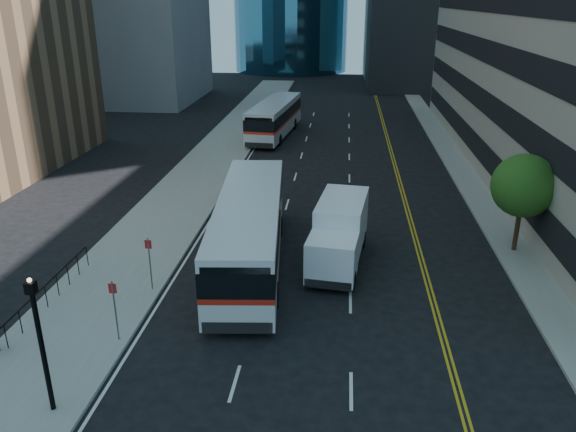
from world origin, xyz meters
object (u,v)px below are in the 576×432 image
(bus_front, at_px, (249,229))
(box_truck, at_px, (339,233))
(street_tree, at_px, (524,186))
(bus_rear, at_px, (275,117))
(lamp_post, at_px, (41,340))

(bus_front, relative_size, box_truck, 2.05)
(street_tree, relative_size, bus_rear, 0.40)
(lamp_post, distance_m, bus_front, 12.11)
(bus_rear, distance_m, box_truck, 27.99)
(bus_front, height_order, box_truck, bus_front)
(lamp_post, height_order, bus_front, lamp_post)
(street_tree, bearing_deg, lamp_post, -142.13)
(street_tree, distance_m, bus_front, 13.85)
(bus_rear, bearing_deg, box_truck, -70.63)
(lamp_post, relative_size, bus_rear, 0.36)
(lamp_post, height_order, bus_rear, lamp_post)
(street_tree, xyz_separation_m, bus_rear, (-15.60, 25.03, -1.89))
(box_truck, bearing_deg, bus_rear, 110.56)
(lamp_post, bearing_deg, street_tree, 37.87)
(lamp_post, height_order, box_truck, lamp_post)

